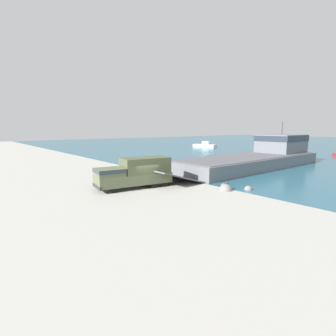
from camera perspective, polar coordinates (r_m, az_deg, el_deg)
ground_plane at (r=28.17m, az=-5.09°, el=-4.32°), size 240.00×240.00×0.00m
landing_craft at (r=46.58m, az=19.31°, el=2.64°), size 8.88×35.29×7.51m
military_truck at (r=28.09m, az=-7.13°, el=-1.03°), size 3.87×8.39×3.17m
soldier_on_ramp at (r=31.11m, az=-7.11°, el=-1.18°), size 0.39×0.50×1.76m
moored_boat_b at (r=87.26m, az=8.06°, el=4.93°), size 7.84×4.85×1.99m
mooring_bollard at (r=27.86m, az=12.69°, el=-3.71°), size 0.26×0.26×0.82m
shoreline_rock_a at (r=28.46m, az=17.07°, el=-4.54°), size 0.83×0.83×0.83m
shoreline_rock_b at (r=27.62m, az=12.44°, el=-4.76°), size 1.32×1.32×1.32m
shoreline_rock_c at (r=29.45m, az=11.99°, el=-3.90°), size 0.67×0.67×0.67m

